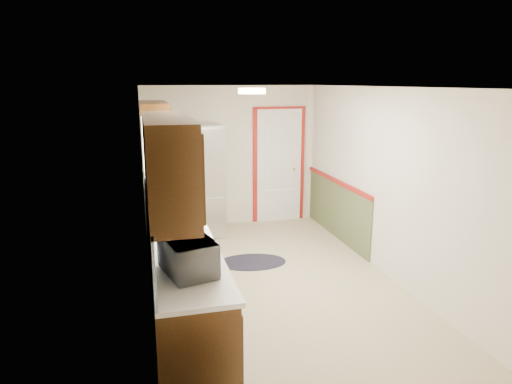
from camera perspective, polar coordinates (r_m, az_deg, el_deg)
room_shell at (r=5.53m, az=2.03°, el=0.47°), size 3.20×5.20×2.52m
kitchen_run at (r=5.16m, az=-10.40°, el=-5.26°), size 0.63×4.00×2.20m
back_wall_trim at (r=7.95m, az=4.38°, el=2.21°), size 1.12×2.30×2.08m
ceiling_fixture at (r=5.12m, az=-0.51°, el=12.52°), size 0.30×0.30×0.06m
microwave at (r=3.75m, az=-8.45°, el=-7.46°), size 0.42×0.59×0.36m
refrigerator at (r=7.44m, az=-7.20°, el=1.45°), size 0.79×0.77×1.81m
rug at (r=6.44m, az=-0.48°, el=-8.74°), size 1.01×0.72×0.01m
cooktop at (r=6.12m, az=-10.77°, el=-0.89°), size 0.53×0.63×0.02m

